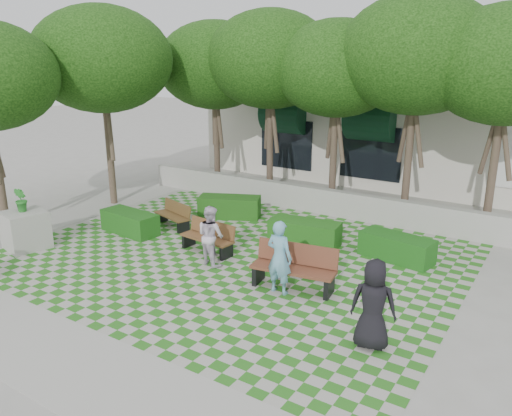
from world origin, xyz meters
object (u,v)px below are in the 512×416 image
Objects in this scene: hedge_midleft at (230,207)px; person_dark at (373,304)px; bench_east at (294,268)px; person_blue at (279,257)px; planter_back at (25,228)px; person_white at (211,235)px; hedge_midright at (305,233)px; hedge_west at (130,222)px; hedge_east at (397,248)px; bench_mid at (208,238)px; bench_west at (174,215)px.

person_dark reaches higher than hedge_midleft.
person_blue is at bearing -120.66° from bench_east.
planter_back reaches higher than hedge_midleft.
person_white is at bearing -30.54° from person_dark.
hedge_midright is 1.16× the size of person_dark.
hedge_west is at bearing -118.43° from hedge_midleft.
hedge_east reaches higher than hedge_west.
hedge_east is 5.10m from person_white.
bench_mid reaches higher than hedge_east.
hedge_midleft is at bearing -49.90° from person_dark.
person_dark is (3.66, -4.23, 0.53)m from hedge_midright.
person_blue reaches higher than bench_mid.
person_blue is (4.45, -4.15, 0.53)m from hedge_midleft.
hedge_east is 8.17m from hedge_west.
hedge_midright is at bearing 35.16° from planter_back.
hedge_midright is at bearing -173.16° from hedge_east.
person_blue is (6.12, -1.07, 0.55)m from hedge_west.
bench_east is 1.00× the size of hedge_midleft.
bench_east is at bearing -6.99° from bench_mid.
hedge_midleft is at bearing 60.33° from planter_back.
planter_back is at bearing -144.84° from hedge_midright.
hedge_midright is 5.54m from hedge_west.
planter_back reaches higher than hedge_east.
hedge_midleft is (-3.45, 0.95, 0.00)m from hedge_midright.
bench_east reaches higher than hedge_west.
person_white is at bearing -143.40° from hedge_east.
hedge_west is 1.08× the size of planter_back.
bench_mid is at bearing 1.58° from hedge_west.
bench_east is 1.02× the size of hedge_midright.
hedge_west is (-5.12, -2.13, -0.02)m from hedge_midright.
planter_back reaches higher than hedge_west.
person_blue is (5.38, -2.29, 0.51)m from bench_west.
hedge_midright is 1.27× the size of person_white.
hedge_west is at bearing 58.88° from planter_back.
bench_east is at bearing -167.62° from person_white.
person_dark is at bearing -77.81° from hedge_east.
bench_east is at bearing -67.10° from hedge_midright.
hedge_east is 1.00× the size of hedge_west.
hedge_midleft is 4.22m from person_white.
planter_back is (-4.65, -2.66, 0.18)m from bench_mid.
bench_mid is at bearing -153.29° from hedge_east.
bench_east is 1.22× the size of bench_mid.
bench_east is 3.27m from bench_mid.
hedge_midright is at bearing -69.81° from person_blue.
person_dark is 1.10× the size of person_white.
person_blue is (3.02, -1.15, 0.47)m from bench_mid.
person_dark is 5.29m from person_white.
bench_west is 8.71m from person_dark.
hedge_west is (-6.29, 0.64, -0.17)m from bench_east.
person_white is (2.98, -1.81, 0.42)m from bench_west.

